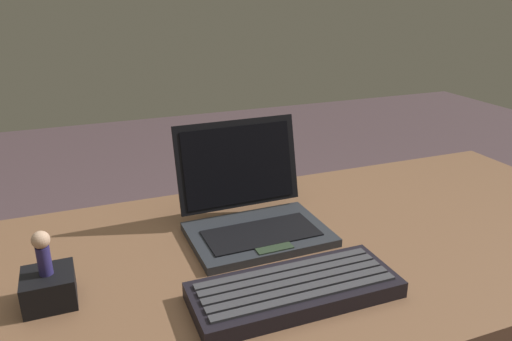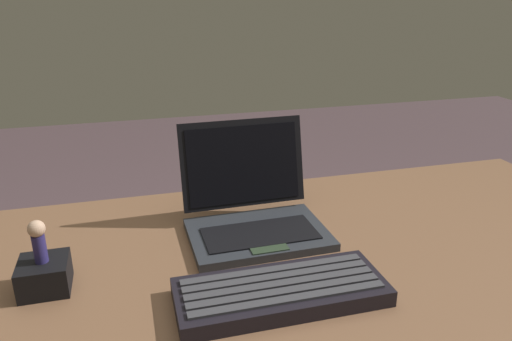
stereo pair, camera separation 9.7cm
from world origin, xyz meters
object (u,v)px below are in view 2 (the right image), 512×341
(external_keyboard, at_px, (281,291))
(figurine_stand, at_px, (45,275))
(figurine, at_px, (38,239))
(laptop_front, at_px, (253,211))

(external_keyboard, bearing_deg, figurine_stand, 160.44)
(figurine_stand, distance_m, figurine, 0.07)
(external_keyboard, bearing_deg, figurine, 160.44)
(figurine_stand, bearing_deg, external_keyboard, -19.56)
(external_keyboard, relative_size, figurine_stand, 4.26)
(external_keyboard, xyz_separation_m, figurine, (-0.38, 0.13, 0.08))
(external_keyboard, relative_size, figurine, 4.58)
(laptop_front, height_order, figurine, laptop_front)
(external_keyboard, xyz_separation_m, figurine_stand, (-0.38, 0.13, 0.01))
(laptop_front, xyz_separation_m, figurine, (-0.40, -0.11, 0.05))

